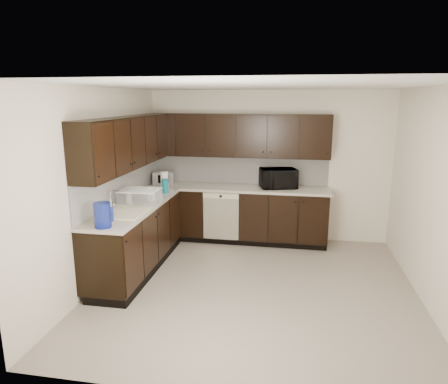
% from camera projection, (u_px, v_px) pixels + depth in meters
% --- Properties ---
extents(floor, '(4.00, 4.00, 0.00)m').
position_uv_depth(floor, '(255.00, 287.00, 5.10)').
color(floor, gray).
rests_on(floor, ground).
extents(ceiling, '(4.00, 4.00, 0.00)m').
position_uv_depth(ceiling, '(258.00, 86.00, 4.54)').
color(ceiling, white).
rests_on(ceiling, wall_back).
extents(wall_back, '(4.00, 0.02, 2.50)m').
position_uv_depth(wall_back, '(268.00, 166.00, 6.74)').
color(wall_back, silver).
rests_on(wall_back, floor).
extents(wall_left, '(0.02, 4.00, 2.50)m').
position_uv_depth(wall_left, '(102.00, 186.00, 5.16)').
color(wall_left, silver).
rests_on(wall_left, floor).
extents(wall_right, '(0.02, 4.00, 2.50)m').
position_uv_depth(wall_right, '(434.00, 200.00, 4.48)').
color(wall_right, silver).
rests_on(wall_right, floor).
extents(wall_front, '(4.00, 0.02, 2.50)m').
position_uv_depth(wall_front, '(230.00, 254.00, 2.90)').
color(wall_front, silver).
rests_on(wall_front, floor).
extents(lower_cabinets, '(3.00, 2.80, 0.90)m').
position_uv_depth(lower_cabinets, '(198.00, 226.00, 6.25)').
color(lower_cabinets, black).
rests_on(lower_cabinets, floor).
extents(countertop, '(3.03, 2.83, 0.04)m').
position_uv_depth(countertop, '(198.00, 195.00, 6.13)').
color(countertop, '#B4AC9D').
rests_on(countertop, lower_cabinets).
extents(backsplash, '(3.00, 2.80, 0.48)m').
position_uv_depth(backsplash, '(188.00, 175.00, 6.31)').
color(backsplash, silver).
rests_on(backsplash, countertop).
extents(upper_cabinets, '(3.00, 2.80, 0.70)m').
position_uv_depth(upper_cabinets, '(192.00, 138.00, 6.04)').
color(upper_cabinets, black).
rests_on(upper_cabinets, wall_back).
extents(dishwasher, '(0.58, 0.04, 0.78)m').
position_uv_depth(dishwasher, '(221.00, 214.00, 6.45)').
color(dishwasher, beige).
rests_on(dishwasher, lower_cabinets).
extents(sink, '(0.54, 0.82, 0.42)m').
position_uv_depth(sink, '(127.00, 215.00, 5.18)').
color(sink, beige).
rests_on(sink, countertop).
extents(microwave, '(0.66, 0.54, 0.31)m').
position_uv_depth(microwave, '(278.00, 178.00, 6.47)').
color(microwave, black).
rests_on(microwave, countertop).
extents(soap_bottle_a, '(0.11, 0.12, 0.21)m').
position_uv_depth(soap_bottle_a, '(151.00, 195.00, 5.56)').
color(soap_bottle_a, gray).
rests_on(soap_bottle_a, countertop).
extents(soap_bottle_b, '(0.09, 0.09, 0.22)m').
position_uv_depth(soap_bottle_b, '(129.00, 197.00, 5.44)').
color(soap_bottle_b, gray).
rests_on(soap_bottle_b, countertop).
extents(toaster_oven, '(0.38, 0.31, 0.21)m').
position_uv_depth(toaster_oven, '(164.00, 178.00, 6.80)').
color(toaster_oven, '#B2B2B5').
rests_on(toaster_oven, countertop).
extents(storage_bin, '(0.56, 0.45, 0.20)m').
position_uv_depth(storage_bin, '(140.00, 197.00, 5.48)').
color(storage_bin, silver).
rests_on(storage_bin, countertop).
extents(blue_pitcher, '(0.23, 0.23, 0.28)m').
position_uv_depth(blue_pitcher, '(103.00, 215.00, 4.47)').
color(blue_pitcher, '#102293').
rests_on(blue_pitcher, countertop).
extents(teal_tumbler, '(0.11, 0.11, 0.22)m').
position_uv_depth(teal_tumbler, '(165.00, 186.00, 6.12)').
color(teal_tumbler, '#0B6A7D').
rests_on(teal_tumbler, countertop).
extents(paper_towel_roll, '(0.16, 0.16, 0.27)m').
position_uv_depth(paper_towel_roll, '(165.00, 180.00, 6.43)').
color(paper_towel_roll, white).
rests_on(paper_towel_roll, countertop).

